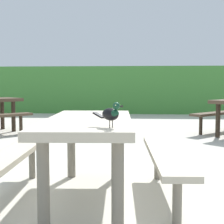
% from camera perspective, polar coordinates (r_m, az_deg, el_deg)
% --- Properties ---
extents(ground_plane, '(60.00, 60.00, 0.00)m').
position_cam_1_polar(ground_plane, '(3.04, -2.33, -15.52)').
color(ground_plane, beige).
extents(hedge_wall, '(28.00, 2.31, 1.68)m').
position_cam_1_polar(hedge_wall, '(13.03, 3.07, 3.79)').
color(hedge_wall, '#428438').
rests_on(hedge_wall, ground).
extents(picnic_table_foreground, '(1.78, 1.84, 0.74)m').
position_cam_1_polar(picnic_table_foreground, '(3.10, -3.89, -4.45)').
color(picnic_table_foreground, '#B2A893').
rests_on(picnic_table_foreground, ground).
extents(bird_grackle, '(0.24, 0.20, 0.18)m').
position_cam_1_polar(bird_grackle, '(2.39, -0.11, -0.24)').
color(bird_grackle, black).
rests_on(bird_grackle, picnic_table_foreground).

